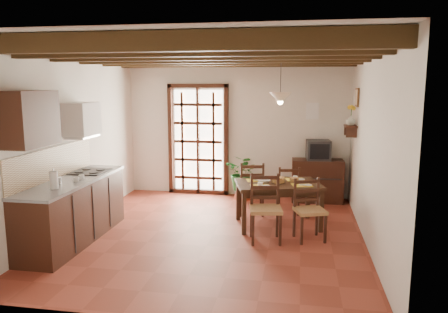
% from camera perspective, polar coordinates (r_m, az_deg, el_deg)
% --- Properties ---
extents(ground_plane, '(5.00, 5.00, 0.00)m').
position_cam_1_polar(ground_plane, '(6.80, -1.43, -10.14)').
color(ground_plane, maroon).
extents(room_shell, '(4.52, 5.02, 2.81)m').
position_cam_1_polar(room_shell, '(6.42, -1.50, 5.31)').
color(room_shell, silver).
rests_on(room_shell, ground_plane).
extents(ceiling_beams, '(4.50, 4.34, 0.20)m').
position_cam_1_polar(ceiling_beams, '(6.41, -1.54, 13.12)').
color(ceiling_beams, black).
rests_on(ceiling_beams, room_shell).
extents(french_door, '(1.26, 0.11, 2.32)m').
position_cam_1_polar(french_door, '(9.03, -3.39, 2.45)').
color(french_door, white).
rests_on(french_door, ground_plane).
extents(kitchen_counter, '(0.64, 2.25, 1.38)m').
position_cam_1_polar(kitchen_counter, '(6.77, -19.05, -6.54)').
color(kitchen_counter, black).
rests_on(kitchen_counter, ground_plane).
extents(upper_cabinet, '(0.35, 0.80, 0.70)m').
position_cam_1_polar(upper_cabinet, '(6.01, -23.99, 4.53)').
color(upper_cabinet, black).
rests_on(upper_cabinet, room_shell).
extents(range_hood, '(0.38, 0.60, 0.54)m').
position_cam_1_polar(range_hood, '(7.08, -18.14, 4.57)').
color(range_hood, white).
rests_on(range_hood, room_shell).
extents(counter_items, '(0.50, 1.43, 0.25)m').
position_cam_1_polar(counter_items, '(6.74, -18.90, -2.37)').
color(counter_items, black).
rests_on(counter_items, kitchen_counter).
extents(dining_table, '(1.49, 1.16, 0.71)m').
position_cam_1_polar(dining_table, '(7.08, 7.08, -4.15)').
color(dining_table, black).
rests_on(dining_table, ground_plane).
extents(chair_near_left, '(0.52, 0.50, 0.98)m').
position_cam_1_polar(chair_near_left, '(6.47, 5.43, -8.36)').
color(chair_near_left, '#9F7344').
rests_on(chair_near_left, ground_plane).
extents(chair_near_right, '(0.52, 0.51, 0.90)m').
position_cam_1_polar(chair_near_right, '(6.62, 11.07, -8.28)').
color(chair_near_right, '#9F7344').
rests_on(chair_near_right, ground_plane).
extents(chair_far_left, '(0.51, 0.49, 0.95)m').
position_cam_1_polar(chair_far_left, '(7.74, 3.58, -5.40)').
color(chair_far_left, '#9F7344').
rests_on(chair_far_left, ground_plane).
extents(chair_far_right, '(0.45, 0.43, 0.86)m').
position_cam_1_polar(chair_far_right, '(7.87, 8.33, -5.42)').
color(chair_far_right, '#9F7344').
rests_on(chair_far_right, ground_plane).
extents(table_setting, '(0.96, 0.64, 0.09)m').
position_cam_1_polar(table_setting, '(7.06, 7.10, -3.49)').
color(table_setting, gold).
rests_on(table_setting, dining_table).
extents(table_bowl, '(0.28, 0.28, 0.05)m').
position_cam_1_polar(table_bowl, '(7.05, 5.15, -3.18)').
color(table_bowl, white).
rests_on(table_bowl, dining_table).
extents(sideboard, '(0.99, 0.48, 0.83)m').
position_cam_1_polar(sideboard, '(8.71, 12.07, -3.10)').
color(sideboard, black).
rests_on(sideboard, ground_plane).
extents(crt_tv, '(0.48, 0.45, 0.38)m').
position_cam_1_polar(crt_tv, '(8.60, 12.21, 0.83)').
color(crt_tv, black).
rests_on(crt_tv, sideboard).
extents(fuse_box, '(0.25, 0.03, 0.32)m').
position_cam_1_polar(fuse_box, '(8.77, 11.48, 5.83)').
color(fuse_box, white).
rests_on(fuse_box, room_shell).
extents(plant_pot, '(0.35, 0.35, 0.21)m').
position_cam_1_polar(plant_pot, '(8.75, 2.47, -4.88)').
color(plant_pot, maroon).
rests_on(plant_pot, ground_plane).
extents(potted_plant, '(2.08, 1.94, 1.86)m').
position_cam_1_polar(potted_plant, '(8.65, 2.50, -1.93)').
color(potted_plant, '#144C19').
rests_on(potted_plant, ground_plane).
extents(wall_shelf, '(0.20, 0.42, 0.20)m').
position_cam_1_polar(wall_shelf, '(7.96, 16.20, 3.55)').
color(wall_shelf, black).
rests_on(wall_shelf, room_shell).
extents(shelf_vase, '(0.15, 0.15, 0.15)m').
position_cam_1_polar(shelf_vase, '(7.95, 16.25, 4.55)').
color(shelf_vase, '#B2BFB2').
rests_on(shelf_vase, wall_shelf).
extents(shelf_flowers, '(0.14, 0.14, 0.36)m').
position_cam_1_polar(shelf_flowers, '(7.93, 16.32, 6.05)').
color(shelf_flowers, gold).
rests_on(shelf_flowers, shelf_vase).
extents(framed_picture, '(0.03, 0.32, 0.32)m').
position_cam_1_polar(framed_picture, '(7.94, 16.98, 7.41)').
color(framed_picture, brown).
rests_on(framed_picture, room_shell).
extents(pendant_lamp, '(0.36, 0.36, 0.84)m').
position_cam_1_polar(pendant_lamp, '(6.98, 7.37, 7.73)').
color(pendant_lamp, black).
rests_on(pendant_lamp, room_shell).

